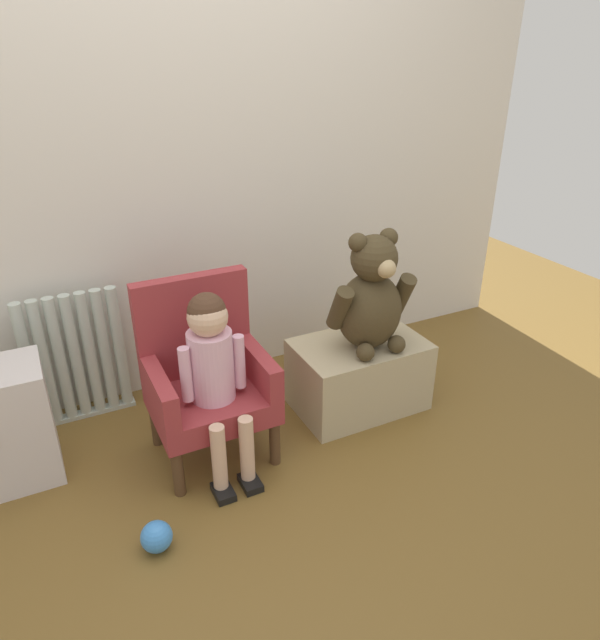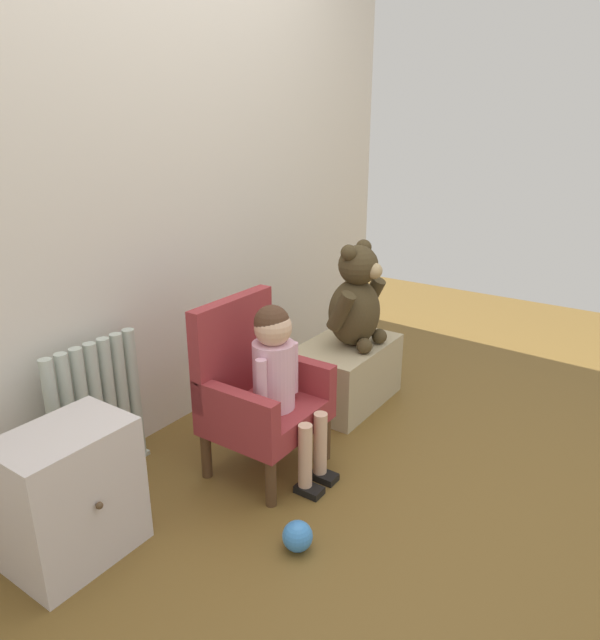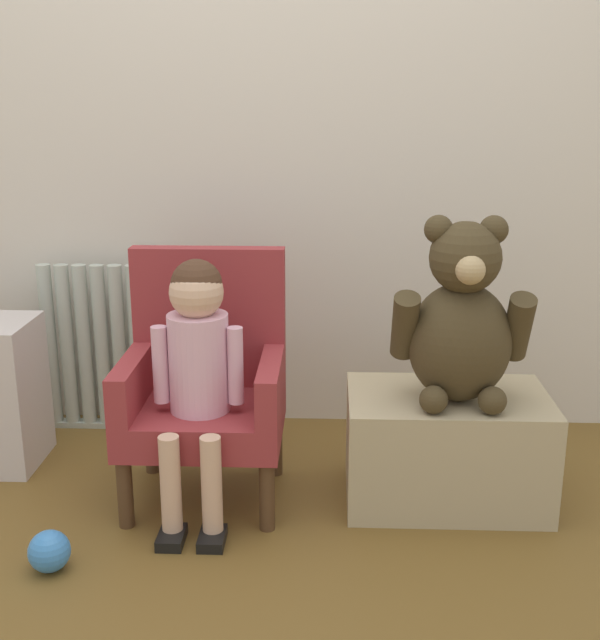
# 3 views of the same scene
# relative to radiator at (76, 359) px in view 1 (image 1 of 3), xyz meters

# --- Properties ---
(ground_plane) EXTENTS (6.00, 6.00, 0.00)m
(ground_plane) POSITION_rel_radiator_xyz_m (0.53, -0.97, -0.30)
(ground_plane) COLOR brown
(back_wall) EXTENTS (3.80, 0.05, 2.40)m
(back_wall) POSITION_rel_radiator_xyz_m (0.53, 0.12, 0.90)
(back_wall) COLOR silver
(back_wall) RESTS_ON ground_plane
(radiator) EXTENTS (0.43, 0.05, 0.60)m
(radiator) POSITION_rel_radiator_xyz_m (0.00, 0.00, 0.00)
(radiator) COLOR #B2BEB2
(radiator) RESTS_ON ground_plane
(child_armchair) EXTENTS (0.46, 0.40, 0.73)m
(child_armchair) POSITION_rel_radiator_xyz_m (0.44, -0.46, 0.05)
(child_armchair) COLOR maroon
(child_armchair) RESTS_ON ground_plane
(child_figure) EXTENTS (0.25, 0.35, 0.74)m
(child_figure) POSITION_rel_radiator_xyz_m (0.44, -0.58, 0.18)
(child_figure) COLOR #DDAAC1
(child_figure) RESTS_ON ground_plane
(low_bench) EXTENTS (0.58, 0.37, 0.33)m
(low_bench) POSITION_rel_radiator_xyz_m (1.15, -0.48, -0.13)
(low_bench) COLOR tan
(low_bench) RESTS_ON ground_plane
(large_teddy_bear) EXTENTS (0.38, 0.27, 0.53)m
(large_teddy_bear) POSITION_rel_radiator_xyz_m (1.17, -0.52, 0.26)
(large_teddy_bear) COLOR #41351F
(large_teddy_bear) RESTS_ON low_bench
(toy_ball) EXTENTS (0.11, 0.11, 0.11)m
(toy_ball) POSITION_rel_radiator_xyz_m (0.10, -0.90, -0.24)
(toy_ball) COLOR #3D85D5
(toy_ball) RESTS_ON ground_plane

